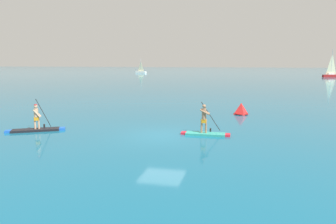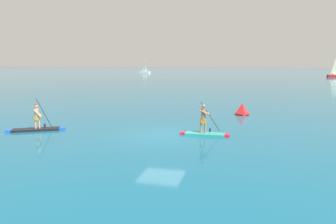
{
  "view_description": "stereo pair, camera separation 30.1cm",
  "coord_description": "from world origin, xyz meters",
  "views": [
    {
      "loc": [
        4.42,
        -16.69,
        4.18
      ],
      "look_at": [
        -0.33,
        2.84,
        0.89
      ],
      "focal_mm": 32.92,
      "sensor_mm": 36.0,
      "label": 1
    },
    {
      "loc": [
        4.71,
        -16.62,
        4.18
      ],
      "look_at": [
        -0.33,
        2.84,
        0.89
      ],
      "focal_mm": 32.92,
      "sensor_mm": 36.0,
      "label": 2
    }
  ],
  "objects": [
    {
      "name": "race_marker_buoy",
      "position": [
        4.36,
        8.34,
        0.4
      ],
      "size": [
        1.19,
        1.19,
        0.93
      ],
      "color": "red",
      "rests_on": "ground"
    },
    {
      "name": "ground",
      "position": [
        0.0,
        0.0,
        0.0
      ],
      "size": [
        440.0,
        440.0,
        0.0
      ],
      "primitive_type": "plane",
      "color": "#145B7A"
    },
    {
      "name": "paddleboarder_near_left",
      "position": [
        -7.74,
        -0.73,
        0.28
      ],
      "size": [
        3.23,
        2.04,
        1.95
      ],
      "rotation": [
        0.0,
        0.0,
        0.5
      ],
      "color": "black",
      "rests_on": "ground"
    },
    {
      "name": "paddleboarder_mid_center",
      "position": [
        2.41,
        0.67,
        0.36
      ],
      "size": [
        2.83,
        0.95,
        1.88
      ],
      "rotation": [
        0.0,
        0.0,
        0.02
      ],
      "color": "teal",
      "rests_on": "ground"
    },
    {
      "name": "sailboat_right_horizon",
      "position": [
        27.82,
        76.41,
        1.13
      ],
      "size": [
        4.4,
        1.91,
        7.54
      ],
      "rotation": [
        0.0,
        0.0,
        0.22
      ],
      "color": "#A51E1E",
      "rests_on": "ground"
    },
    {
      "name": "sailboat_left_horizon",
      "position": [
        -32.31,
        92.1,
        0.7
      ],
      "size": [
        4.2,
        1.95,
        5.33
      ],
      "rotation": [
        0.0,
        0.0,
        2.95
      ],
      "color": "white",
      "rests_on": "ground"
    }
  ]
}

